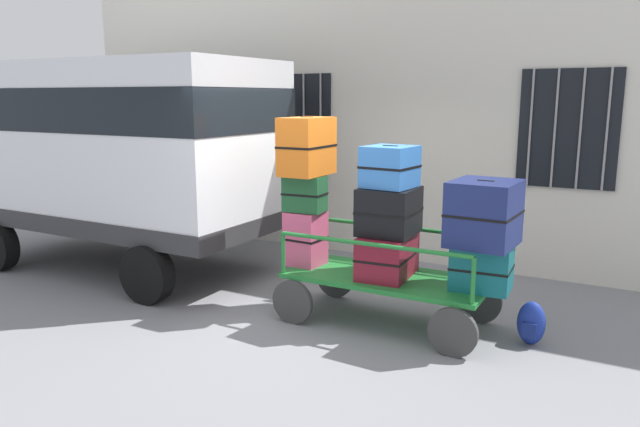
% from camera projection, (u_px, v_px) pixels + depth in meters
% --- Properties ---
extents(ground_plane, '(40.00, 40.00, 0.00)m').
position_uv_depth(ground_plane, '(319.00, 311.00, 6.81)').
color(ground_plane, gray).
extents(building_wall, '(12.00, 0.38, 5.00)m').
position_uv_depth(building_wall, '(409.00, 90.00, 8.65)').
color(building_wall, silver).
rests_on(building_wall, ground).
extents(van, '(4.49, 2.18, 2.86)m').
position_uv_depth(van, '(119.00, 144.00, 8.32)').
color(van, silver).
rests_on(van, ground).
extents(luggage_cart, '(2.23, 1.05, 0.53)m').
position_uv_depth(luggage_cart, '(387.00, 286.00, 6.39)').
color(luggage_cart, '#1E722D').
rests_on(luggage_cart, ground).
extents(cart_railing, '(2.10, 0.91, 0.46)m').
position_uv_depth(cart_railing, '(388.00, 242.00, 6.30)').
color(cart_railing, '#1E722D').
rests_on(cart_railing, luggage_cart).
extents(suitcase_left_bottom, '(0.41, 0.40, 0.62)m').
position_uv_depth(suitcase_left_bottom, '(306.00, 238.00, 6.76)').
color(suitcase_left_bottom, '#CC4C72').
rests_on(suitcase_left_bottom, luggage_cart).
extents(suitcase_left_middle, '(0.47, 0.33, 0.41)m').
position_uv_depth(suitcase_left_middle, '(305.00, 194.00, 6.65)').
color(suitcase_left_middle, '#194C28').
rests_on(suitcase_left_middle, suitcase_left_bottom).
extents(suitcase_left_top, '(0.42, 0.67, 0.64)m').
position_uv_depth(suitcase_left_top, '(307.00, 146.00, 6.60)').
color(suitcase_left_top, orange).
rests_on(suitcase_left_top, suitcase_left_middle).
extents(suitcase_midleft_bottom, '(0.55, 0.77, 0.46)m').
position_uv_depth(suitcase_midleft_bottom, '(387.00, 255.00, 6.33)').
color(suitcase_midleft_bottom, maroon).
rests_on(suitcase_midleft_bottom, luggage_cart).
extents(suitcase_midleft_middle, '(0.58, 0.64, 0.50)m').
position_uv_depth(suitcase_midleft_middle, '(389.00, 211.00, 6.26)').
color(suitcase_midleft_middle, black).
rests_on(suitcase_midleft_middle, suitcase_midleft_bottom).
extents(suitcase_midleft_top, '(0.53, 0.55, 0.43)m').
position_uv_depth(suitcase_midleft_top, '(390.00, 167.00, 6.16)').
color(suitcase_midleft_top, '#3372C6').
rests_on(suitcase_midleft_top, suitcase_midleft_middle).
extents(suitcase_center_bottom, '(0.60, 0.48, 0.46)m').
position_uv_depth(suitcase_center_bottom, '(482.00, 267.00, 5.89)').
color(suitcase_center_bottom, '#0F5960').
rests_on(suitcase_center_bottom, luggage_cart).
extents(suitcase_center_middle, '(0.64, 0.71, 0.64)m').
position_uv_depth(suitcase_center_middle, '(484.00, 213.00, 5.77)').
color(suitcase_center_middle, navy).
rests_on(suitcase_center_middle, suitcase_center_bottom).
extents(backpack, '(0.27, 0.22, 0.44)m').
position_uv_depth(backpack, '(531.00, 323.00, 5.86)').
color(backpack, navy).
rests_on(backpack, ground).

